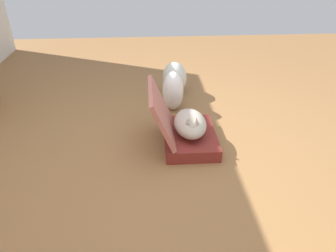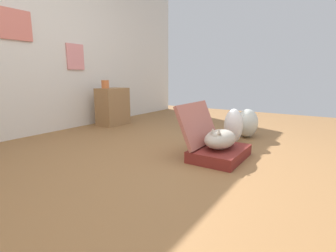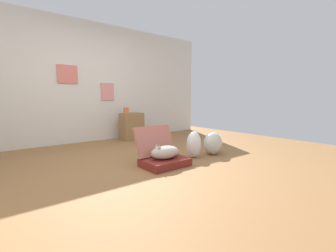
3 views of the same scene
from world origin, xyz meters
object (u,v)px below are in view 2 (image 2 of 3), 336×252
(plastic_bag_white, at_px, (233,126))
(vase_tall, at_px, (105,84))
(cat, at_px, (220,139))
(side_table, at_px, (113,107))
(suitcase_base, at_px, (220,153))
(plastic_bag_clear, at_px, (247,123))

(plastic_bag_white, relative_size, vase_tall, 3.24)
(cat, relative_size, side_table, 0.85)
(cat, xyz_separation_m, side_table, (0.73, 2.20, 0.10))
(vase_tall, bearing_deg, plastic_bag_white, -88.23)
(suitcase_base, bearing_deg, plastic_bag_white, 8.22)
(cat, relative_size, plastic_bag_white, 1.22)
(suitcase_base, xyz_separation_m, vase_tall, (0.60, 2.22, 0.62))
(side_table, bearing_deg, cat, -108.38)
(suitcase_base, distance_m, cat, 0.15)
(plastic_bag_clear, height_order, vase_tall, vase_tall)
(plastic_bag_clear, bearing_deg, plastic_bag_white, 172.74)
(plastic_bag_white, bearing_deg, side_table, 88.40)
(cat, bearing_deg, vase_tall, 74.74)
(suitcase_base, xyz_separation_m, side_table, (0.72, 2.20, 0.25))
(plastic_bag_clear, distance_m, vase_tall, 2.28)
(cat, bearing_deg, plastic_bag_clear, 2.37)
(vase_tall, bearing_deg, suitcase_base, -105.13)
(plastic_bag_white, bearing_deg, vase_tall, 91.77)
(side_table, xyz_separation_m, vase_tall, (-0.12, 0.02, 0.37))
(plastic_bag_white, distance_m, vase_tall, 2.18)
(side_table, bearing_deg, vase_tall, 169.54)
(side_table, bearing_deg, plastic_bag_clear, -80.89)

